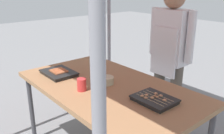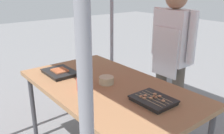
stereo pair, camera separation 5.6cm
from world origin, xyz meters
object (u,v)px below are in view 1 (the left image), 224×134
at_px(stall_table, 107,91).
at_px(condiment_bowl, 106,80).
at_px(vendor_woman, 170,51).
at_px(tray_meat_skewers, 154,99).
at_px(tray_grilled_sausages, 59,73).
at_px(drink_cup_near_edge, 82,85).

distance_m(stall_table, condiment_bowl, 0.09).
bearing_deg(vendor_woman, tray_meat_skewers, 120.91).
xyz_separation_m(tray_grilled_sausages, tray_meat_skewers, (0.93, 0.26, -0.00)).
height_order(tray_grilled_sausages, condiment_bowl, condiment_bowl).
bearing_deg(drink_cup_near_edge, condiment_bowl, 85.79).
bearing_deg(tray_meat_skewers, vendor_woman, 120.91).
relative_size(condiment_bowl, vendor_woman, 0.08).
bearing_deg(condiment_bowl, tray_meat_skewers, 6.58).
distance_m(tray_grilled_sausages, vendor_woman, 1.13).
distance_m(drink_cup_near_edge, vendor_woman, 1.05).
height_order(stall_table, condiment_bowl, condiment_bowl).
relative_size(tray_grilled_sausages, vendor_woman, 0.21).
relative_size(tray_grilled_sausages, drink_cup_near_edge, 3.26).
bearing_deg(stall_table, condiment_bowl, 154.73).
bearing_deg(drink_cup_near_edge, tray_meat_skewers, 30.32).
distance_m(tray_grilled_sausages, drink_cup_near_edge, 0.44).
relative_size(condiment_bowl, drink_cup_near_edge, 1.24).
distance_m(stall_table, vendor_woman, 0.85).
height_order(tray_grilled_sausages, tray_meat_skewers, tray_grilled_sausages).
xyz_separation_m(condiment_bowl, drink_cup_near_edge, (-0.02, -0.24, 0.02)).
relative_size(tray_meat_skewers, condiment_bowl, 2.34).
relative_size(stall_table, condiment_bowl, 12.82).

